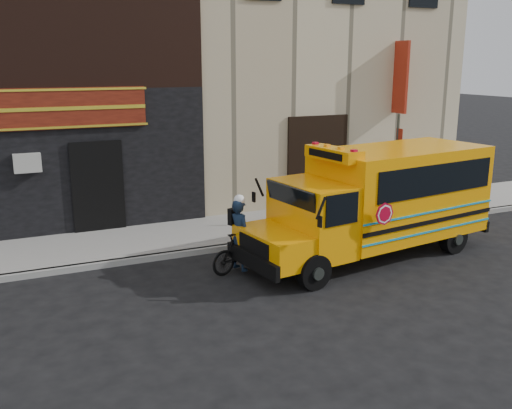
{
  "coord_description": "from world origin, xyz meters",
  "views": [
    {
      "loc": [
        -5.53,
        -10.9,
        4.89
      ],
      "look_at": [
        0.15,
        1.85,
        1.37
      ],
      "focal_mm": 40.0,
      "sensor_mm": 36.0,
      "label": 1
    }
  ],
  "objects": [
    {
      "name": "sign_pole",
      "position": [
        5.2,
        2.81,
        1.85
      ],
      "size": [
        0.07,
        0.3,
        3.38
      ],
      "color": "#393F3A",
      "rests_on": "ground"
    },
    {
      "name": "curb",
      "position": [
        0.0,
        2.6,
        0.07
      ],
      "size": [
        40.0,
        0.2,
        0.15
      ],
      "primitive_type": "cube",
      "color": "gray",
      "rests_on": "ground"
    },
    {
      "name": "bicycle",
      "position": [
        -0.63,
        1.0,
        0.49
      ],
      "size": [
        1.69,
        0.87,
        0.98
      ],
      "primitive_type": "imported",
      "rotation": [
        0.0,
        0.0,
        1.84
      ],
      "color": "black",
      "rests_on": "ground"
    },
    {
      "name": "building",
      "position": [
        -0.04,
        10.45,
        6.13
      ],
      "size": [
        20.0,
        10.7,
        12.0
      ],
      "color": "#C1B490",
      "rests_on": "sidewalk"
    },
    {
      "name": "sidewalk",
      "position": [
        0.0,
        4.1,
        0.07
      ],
      "size": [
        40.0,
        3.0,
        0.15
      ],
      "primitive_type": "cube",
      "color": "gray",
      "rests_on": "ground"
    },
    {
      "name": "ground",
      "position": [
        0.0,
        0.0,
        0.0
      ],
      "size": [
        120.0,
        120.0,
        0.0
      ],
      "primitive_type": "plane",
      "color": "black",
      "rests_on": "ground"
    },
    {
      "name": "school_bus",
      "position": [
        3.09,
        0.67,
        1.51
      ],
      "size": [
        7.13,
        3.08,
        2.92
      ],
      "color": "black",
      "rests_on": "ground"
    },
    {
      "name": "cyclist",
      "position": [
        -0.66,
        1.0,
        0.86
      ],
      "size": [
        0.59,
        0.73,
        1.72
      ],
      "primitive_type": "imported",
      "rotation": [
        0.0,
        0.0,
        1.9
      ],
      "color": "#101E32",
      "rests_on": "ground"
    }
  ]
}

